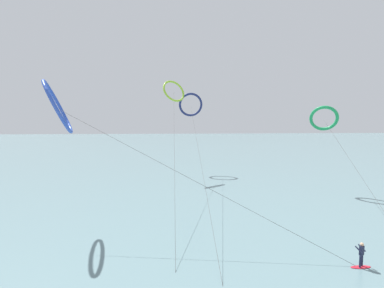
{
  "coord_description": "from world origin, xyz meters",
  "views": [
    {
      "loc": [
        -2.1,
        -5.32,
        9.72
      ],
      "look_at": [
        0.0,
        20.12,
        7.55
      ],
      "focal_mm": 24.75,
      "sensor_mm": 36.0,
      "label": 1
    }
  ],
  "objects_px": {
    "kite_lime": "(174,91)",
    "kite_emerald": "(324,118)",
    "kite_cobalt": "(58,107)",
    "kite_navy": "(191,105)",
    "surfer_crimson": "(361,257)"
  },
  "relations": [
    {
      "from": "surfer_crimson",
      "to": "kite_navy",
      "type": "relative_size",
      "value": 0.05
    },
    {
      "from": "kite_cobalt",
      "to": "kite_emerald",
      "type": "distance_m",
      "value": 32.03
    },
    {
      "from": "kite_navy",
      "to": "kite_emerald",
      "type": "bearing_deg",
      "value": 133.28
    },
    {
      "from": "kite_lime",
      "to": "kite_emerald",
      "type": "relative_size",
      "value": 1.69
    },
    {
      "from": "surfer_crimson",
      "to": "kite_navy",
      "type": "bearing_deg",
      "value": -105.64
    },
    {
      "from": "kite_emerald",
      "to": "kite_navy",
      "type": "bearing_deg",
      "value": -16.26
    },
    {
      "from": "kite_cobalt",
      "to": "kite_emerald",
      "type": "height_order",
      "value": "kite_cobalt"
    },
    {
      "from": "kite_lime",
      "to": "kite_emerald",
      "type": "bearing_deg",
      "value": -61.36
    },
    {
      "from": "kite_lime",
      "to": "kite_emerald",
      "type": "distance_m",
      "value": 23.36
    },
    {
      "from": "kite_cobalt",
      "to": "kite_emerald",
      "type": "relative_size",
      "value": 1.3
    },
    {
      "from": "kite_navy",
      "to": "kite_emerald",
      "type": "distance_m",
      "value": 23.28
    },
    {
      "from": "surfer_crimson",
      "to": "kite_cobalt",
      "type": "height_order",
      "value": "kite_cobalt"
    },
    {
      "from": "kite_cobalt",
      "to": "kite_emerald",
      "type": "bearing_deg",
      "value": -87.87
    },
    {
      "from": "kite_navy",
      "to": "kite_lime",
      "type": "relative_size",
      "value": 1.17
    },
    {
      "from": "kite_cobalt",
      "to": "surfer_crimson",
      "type": "bearing_deg",
      "value": -126.66
    }
  ]
}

